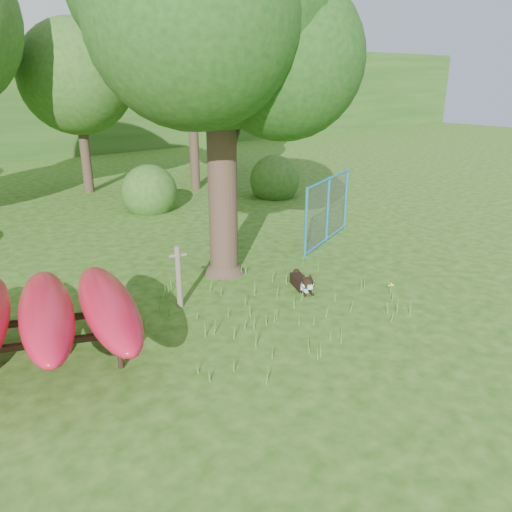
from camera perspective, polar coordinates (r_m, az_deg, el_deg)
ground at (r=8.70m, az=3.95°, el=-8.59°), size 80.00×80.00×0.00m
oak_tree at (r=10.49m, az=-4.61°, el=25.45°), size 5.72×5.39×7.76m
wooden_post at (r=9.41m, az=-8.82°, el=-2.18°), size 0.34×0.15×1.22m
kayak_rack at (r=8.06m, az=-25.92°, el=-6.21°), size 4.04×4.37×1.14m
husky_dog at (r=10.27m, az=5.35°, el=-3.05°), size 0.56×0.94×0.45m
fence_section at (r=13.23m, az=8.20°, el=5.27°), size 2.74×1.20×2.86m
wildflower_clump at (r=10.34m, az=15.18°, el=-3.32°), size 0.11×0.09×0.24m
bg_tree_c at (r=19.78m, az=-19.82°, el=18.63°), size 4.00×4.00×6.12m
bg_tree_d at (r=19.52m, az=-7.55°, el=22.43°), size 4.80×4.80×7.50m
bg_tree_e at (r=23.67m, az=-4.98°, el=22.38°), size 4.60×4.60×7.55m
shrub_right at (r=18.43m, az=2.11°, el=6.82°), size 1.80×1.80×1.80m
shrub_mid at (r=16.80m, az=-11.95°, el=5.13°), size 1.80×1.80×1.80m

